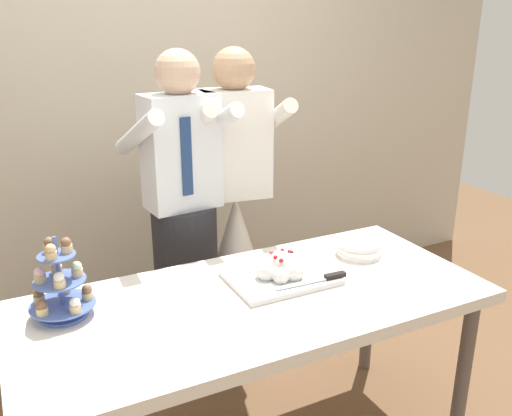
{
  "coord_description": "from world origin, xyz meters",
  "views": [
    {
      "loc": [
        -0.83,
        -1.66,
        1.78
      ],
      "look_at": [
        0.08,
        0.15,
        1.07
      ],
      "focal_mm": 38.23,
      "sensor_mm": 36.0,
      "label": 1
    }
  ],
  "objects": [
    {
      "name": "rear_wall",
      "position": [
        0.0,
        1.48,
        1.45
      ],
      "size": [
        5.2,
        0.1,
        2.9
      ],
      "primitive_type": "cube",
      "color": "beige",
      "rests_on": "ground_plane"
    },
    {
      "name": "dessert_table",
      "position": [
        0.0,
        0.0,
        0.7
      ],
      "size": [
        1.8,
        0.8,
        0.78
      ],
      "color": "silver",
      "rests_on": "ground_plane"
    },
    {
      "name": "cupcake_stand",
      "position": [
        -0.68,
        0.18,
        0.89
      ],
      "size": [
        0.23,
        0.23,
        0.31
      ],
      "color": "#4C66B2",
      "rests_on": "dessert_table"
    },
    {
      "name": "main_cake_tray",
      "position": [
        0.16,
        0.08,
        0.82
      ],
      "size": [
        0.44,
        0.31,
        0.12
      ],
      "color": "silver",
      "rests_on": "dessert_table"
    },
    {
      "name": "plate_stack",
      "position": [
        0.59,
        0.14,
        0.81
      ],
      "size": [
        0.21,
        0.21,
        0.07
      ],
      "color": "white",
      "rests_on": "dessert_table"
    },
    {
      "name": "person_groom",
      "position": [
        -0.03,
        0.73,
        0.75
      ],
      "size": [
        0.5,
        0.53,
        1.66
      ],
      "color": "#232328",
      "rests_on": "ground_plane"
    },
    {
      "name": "person_bride",
      "position": [
        0.27,
        0.77,
        0.58
      ],
      "size": [
        0.56,
        0.56,
        1.66
      ],
      "color": "white",
      "rests_on": "ground_plane"
    }
  ]
}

